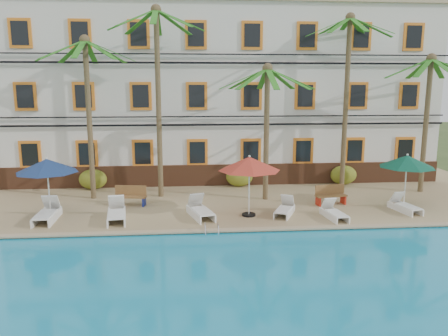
{
  "coord_description": "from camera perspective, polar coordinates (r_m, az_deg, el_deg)",
  "views": [
    {
      "loc": [
        -2.03,
        -17.07,
        5.83
      ],
      "look_at": [
        -0.34,
        3.0,
        2.0
      ],
      "focal_mm": 35.0,
      "sensor_mm": 36.0,
      "label": 1
    }
  ],
  "objects": [
    {
      "name": "hotel_building",
      "position": [
        27.13,
        -0.52,
        9.81
      ],
      "size": [
        25.4,
        6.44,
        10.22
      ],
      "color": "silver",
      "rests_on": "pool_deck"
    },
    {
      "name": "bench_left",
      "position": [
        21.04,
        -12.08,
        -3.53
      ],
      "size": [
        1.56,
        0.71,
        0.93
      ],
      "color": "olive",
      "rests_on": "pool_deck"
    },
    {
      "name": "bench_right",
      "position": [
        21.36,
        13.71,
        -3.39
      ],
      "size": [
        1.56,
        0.71,
        0.93
      ],
      "color": "olive",
      "rests_on": "pool_deck"
    },
    {
      "name": "palm_d",
      "position": [
        24.44,
        15.79,
        11.09
      ],
      "size": [
        4.62,
        4.62,
        9.27
      ],
      "color": "brown",
      "rests_on": "pool_deck"
    },
    {
      "name": "palm_e",
      "position": [
        24.99,
        25.06,
        7.71
      ],
      "size": [
        4.62,
        4.62,
        7.17
      ],
      "color": "brown",
      "rests_on": "pool_deck"
    },
    {
      "name": "lounger_f",
      "position": [
        21.25,
        22.52,
        -4.56
      ],
      "size": [
        0.92,
        1.81,
        0.82
      ],
      "color": "white",
      "rests_on": "pool_deck"
    },
    {
      "name": "pool_coping",
      "position": [
        17.22,
        2.25,
        -8.05
      ],
      "size": [
        30.0,
        0.35,
        0.06
      ],
      "primitive_type": "cube",
      "color": "tan",
      "rests_on": "pool_deck"
    },
    {
      "name": "swimming_pool",
      "position": [
        11.76,
        6.07,
        -18.46
      ],
      "size": [
        26.0,
        12.0,
        0.2
      ],
      "primitive_type": "cube",
      "color": "#188FBB",
      "rests_on": "ground"
    },
    {
      "name": "lounger_c",
      "position": [
        18.83,
        -3.11,
        -5.51
      ],
      "size": [
        1.24,
        2.12,
        0.94
      ],
      "color": "white",
      "rests_on": "pool_deck"
    },
    {
      "name": "palm_c",
      "position": [
        21.2,
        5.61,
        7.41
      ],
      "size": [
        4.62,
        4.62,
        6.61
      ],
      "color": "brown",
      "rests_on": "pool_deck"
    },
    {
      "name": "umbrella_blue",
      "position": [
        19.9,
        -22.12,
        0.24
      ],
      "size": [
        2.6,
        2.6,
        2.6
      ],
      "color": "black",
      "rests_on": "pool_deck"
    },
    {
      "name": "umbrella_red",
      "position": [
        18.58,
        3.33,
        0.52
      ],
      "size": [
        2.67,
        2.67,
        2.67
      ],
      "color": "black",
      "rests_on": "pool_deck"
    },
    {
      "name": "umbrella_green",
      "position": [
        21.61,
        22.79,
        0.77
      ],
      "size": [
        2.51,
        2.51,
        2.51
      ],
      "color": "black",
      "rests_on": "pool_deck"
    },
    {
      "name": "pool_ladder",
      "position": [
        17.03,
        -1.62,
        -8.36
      ],
      "size": [
        0.54,
        0.74,
        0.74
      ],
      "color": "silver",
      "rests_on": "ground"
    },
    {
      "name": "lounger_e",
      "position": [
        19.22,
        14.16,
        -5.64
      ],
      "size": [
        0.81,
        1.75,
        0.8
      ],
      "color": "white",
      "rests_on": "pool_deck"
    },
    {
      "name": "shrub_left",
      "position": [
        24.74,
        -16.75,
        -1.43
      ],
      "size": [
        1.5,
        0.9,
        1.1
      ],
      "primitive_type": "ellipsoid",
      "color": "#2B621C",
      "rests_on": "pool_deck"
    },
    {
      "name": "palm_a",
      "position": [
        22.24,
        -17.36,
        9.1
      ],
      "size": [
        4.62,
        4.62,
        7.92
      ],
      "color": "brown",
      "rests_on": "pool_deck"
    },
    {
      "name": "pool_deck",
      "position": [
        22.89,
        0.44,
        -3.67
      ],
      "size": [
        30.0,
        12.0,
        0.25
      ],
      "primitive_type": "cube",
      "color": "tan",
      "rests_on": "ground"
    },
    {
      "name": "palm_b",
      "position": [
        21.89,
        -8.64,
        11.56
      ],
      "size": [
        4.62,
        4.62,
        9.35
      ],
      "color": "brown",
      "rests_on": "pool_deck"
    },
    {
      "name": "lounger_a",
      "position": [
        19.76,
        -22.09,
        -5.5
      ],
      "size": [
        0.79,
        2.07,
        0.97
      ],
      "color": "white",
      "rests_on": "pool_deck"
    },
    {
      "name": "lounger_d",
      "position": [
        19.32,
        7.93,
        -5.31
      ],
      "size": [
        1.28,
        1.82,
        0.81
      ],
      "color": "white",
      "rests_on": "pool_deck"
    },
    {
      "name": "lounger_b",
      "position": [
        18.91,
        -13.87,
        -5.72
      ],
      "size": [
        1.0,
        2.13,
        0.97
      ],
      "color": "white",
      "rests_on": "pool_deck"
    },
    {
      "name": "shrub_right",
      "position": [
        25.76,
        15.34,
        -0.88
      ],
      "size": [
        1.5,
        0.9,
        1.1
      ],
      "primitive_type": "ellipsoid",
      "color": "#2B621C",
      "rests_on": "pool_deck"
    },
    {
      "name": "shrub_mid",
      "position": [
        24.37,
        2.03,
        -1.15
      ],
      "size": [
        1.5,
        0.9,
        1.1
      ],
      "primitive_type": "ellipsoid",
      "color": "#2B621C",
      "rests_on": "pool_deck"
    },
    {
      "name": "ground",
      "position": [
        18.15,
        1.89,
        -7.97
      ],
      "size": [
        100.0,
        100.0,
        0.0
      ],
      "primitive_type": "plane",
      "color": "#384C23",
      "rests_on": "ground"
    }
  ]
}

